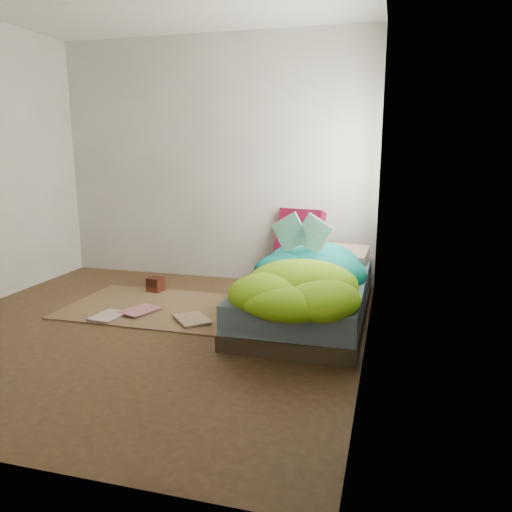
{
  "coord_description": "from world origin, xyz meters",
  "views": [
    {
      "loc": [
        1.89,
        -3.43,
        1.43
      ],
      "look_at": [
        0.74,
        0.75,
        0.5
      ],
      "focal_mm": 35.0,
      "sensor_mm": 36.0,
      "label": 1
    }
  ],
  "objects": [
    {
      "name": "ground",
      "position": [
        0.0,
        0.0,
        0.0
      ],
      "size": [
        3.5,
        3.5,
        0.0
      ],
      "primitive_type": "cube",
      "color": "#3A2816",
      "rests_on": "ground"
    },
    {
      "name": "floor_book_a",
      "position": [
        -0.52,
        0.17,
        0.02
      ],
      "size": [
        0.25,
        0.32,
        0.02
      ],
      "primitive_type": "imported",
      "rotation": [
        0.0,
        0.0,
        -0.1
      ],
      "color": "beige",
      "rests_on": "rug"
    },
    {
      "name": "duvet",
      "position": [
        1.22,
        0.5,
        0.51
      ],
      "size": [
        0.96,
        1.84,
        0.34
      ],
      "primitive_type": null,
      "color": "#066468",
      "rests_on": "bed"
    },
    {
      "name": "room_walls",
      "position": [
        0.01,
        0.01,
        1.63
      ],
      "size": [
        3.54,
        3.54,
        2.62
      ],
      "color": "#B5B2AC",
      "rests_on": "ground"
    },
    {
      "name": "wooden_box",
      "position": [
        -0.39,
        1.01,
        0.08
      ],
      "size": [
        0.16,
        0.16,
        0.14
      ],
      "primitive_type": "cube",
      "rotation": [
        0.0,
        0.0,
        -0.16
      ],
      "color": "#38140C",
      "rests_on": "rug"
    },
    {
      "name": "open_book",
      "position": [
        1.14,
        0.77,
        0.81
      ],
      "size": [
        0.45,
        0.15,
        0.27
      ],
      "primitive_type": null,
      "rotation": [
        0.0,
        0.0,
        -0.12
      ],
      "color": "#2C8630",
      "rests_on": "duvet"
    },
    {
      "name": "floor_book_c",
      "position": [
        0.23,
        0.19,
        0.02
      ],
      "size": [
        0.4,
        0.41,
        0.03
      ],
      "primitive_type": "imported",
      "rotation": [
        0.0,
        0.0,
        0.74
      ],
      "color": "tan",
      "rests_on": "rug"
    },
    {
      "name": "rug",
      "position": [
        -0.15,
        0.55,
        0.01
      ],
      "size": [
        1.6,
        1.1,
        0.01
      ],
      "primitive_type": "cube",
      "color": "brown",
      "rests_on": "ground"
    },
    {
      "name": "floor_book_b",
      "position": [
        -0.32,
        0.39,
        0.03
      ],
      "size": [
        0.33,
        0.38,
        0.03
      ],
      "primitive_type": "imported",
      "rotation": [
        0.0,
        0.0,
        -0.38
      ],
      "color": "#B76978",
      "rests_on": "rug"
    },
    {
      "name": "pillow_floral",
      "position": [
        1.41,
        1.4,
        0.4
      ],
      "size": [
        0.59,
        0.41,
        0.13
      ],
      "primitive_type": "cube",
      "rotation": [
        0.0,
        0.0,
        -0.11
      ],
      "color": "silver",
      "rests_on": "bed"
    },
    {
      "name": "bed",
      "position": [
        1.22,
        0.72,
        0.17
      ],
      "size": [
        1.0,
        2.0,
        0.34
      ],
      "color": "#382F1E",
      "rests_on": "ground"
    },
    {
      "name": "pillow_magenta",
      "position": [
        0.98,
        1.63,
        0.58
      ],
      "size": [
        0.49,
        0.25,
        0.47
      ],
      "primitive_type": "cube",
      "rotation": [
        0.0,
        0.0,
        -0.23
      ],
      "color": "#46041C",
      "rests_on": "bed"
    }
  ]
}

